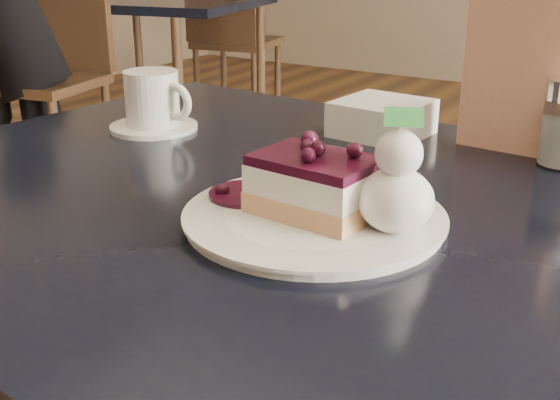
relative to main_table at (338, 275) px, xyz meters
The scene contains 10 objects.
main_table is the anchor object (origin of this frame).
dessert_plate 0.11m from the main_table, 94.59° to the right, with size 0.28×0.28×0.01m, color white.
cheesecake_slice 0.14m from the main_table, 94.59° to the right, with size 0.14×0.10×0.07m.
whipped_cream 0.17m from the main_table, 29.79° to the right, with size 0.08×0.08×0.07m.
berry_sauce 0.15m from the main_table, 151.69° to the right, with size 0.09×0.09×0.01m, color #33091D.
coffee_set 0.47m from the main_table, 160.57° to the left, with size 0.15×0.14×0.10m.
menu_card 0.41m from the main_table, 73.89° to the left, with size 0.15×0.03×0.24m, color beige.
napkin_stack 0.35m from the main_table, 106.79° to the left, with size 0.13×0.13×0.05m, color white.
bg_table_far_left 3.20m from the main_table, 136.29° to the left, with size 1.23×1.96×1.30m.
patron 2.62m from the main_table, 151.01° to the left, with size 0.63×0.41×1.72m, color black.
Camera 1 is at (0.36, -0.51, 1.12)m, focal length 45.00 mm.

